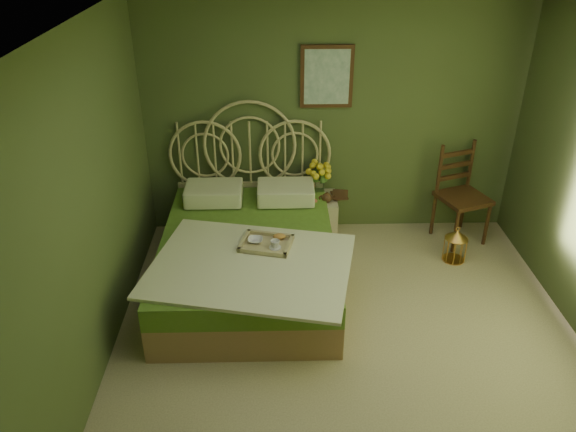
{
  "coord_description": "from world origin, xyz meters",
  "views": [
    {
      "loc": [
        -0.61,
        -3.43,
        3.28
      ],
      "look_at": [
        -0.5,
        1.0,
        0.82
      ],
      "focal_mm": 35.0,
      "sensor_mm": 36.0,
      "label": 1
    }
  ],
  "objects_px": {
    "nightstand": "(316,210)",
    "birdcage": "(455,246)",
    "chair": "(462,187)",
    "bed": "(249,253)"
  },
  "relations": [
    {
      "from": "nightstand",
      "to": "birdcage",
      "type": "bearing_deg",
      "value": -19.56
    },
    {
      "from": "nightstand",
      "to": "chair",
      "type": "height_order",
      "value": "chair"
    },
    {
      "from": "bed",
      "to": "birdcage",
      "type": "distance_m",
      "value": 2.16
    },
    {
      "from": "nightstand",
      "to": "chair",
      "type": "xyz_separation_m",
      "value": [
        1.58,
        0.01,
        0.25
      ]
    },
    {
      "from": "bed",
      "to": "birdcage",
      "type": "xyz_separation_m",
      "value": [
        2.13,
        0.32,
        -0.15
      ]
    },
    {
      "from": "nightstand",
      "to": "birdcage",
      "type": "relative_size",
      "value": 2.61
    },
    {
      "from": "bed",
      "to": "birdcage",
      "type": "relative_size",
      "value": 6.83
    },
    {
      "from": "birdcage",
      "to": "nightstand",
      "type": "bearing_deg",
      "value": 160.44
    },
    {
      "from": "chair",
      "to": "birdcage",
      "type": "height_order",
      "value": "chair"
    },
    {
      "from": "bed",
      "to": "chair",
      "type": "xyz_separation_m",
      "value": [
        2.3,
        0.84,
        0.27
      ]
    }
  ]
}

